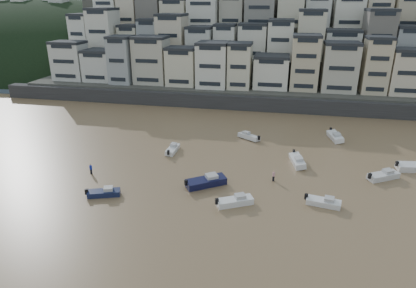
% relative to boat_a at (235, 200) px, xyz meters
% --- Properties ---
extents(sea_strip, '(340.00, 340.00, 0.00)m').
position_rel_boat_a_xyz_m(sea_strip, '(-119.53, 126.20, -0.73)').
color(sea_strip, '#4D596E').
rests_on(sea_strip, ground).
extents(harbor_wall, '(140.00, 3.00, 3.50)m').
position_rel_boat_a_xyz_m(harbor_wall, '(0.47, 46.20, 1.01)').
color(harbor_wall, '#38383A').
rests_on(harbor_wall, ground).
extents(hillside, '(141.04, 66.00, 50.00)m').
position_rel_boat_a_xyz_m(hillside, '(5.21, 86.04, 12.27)').
color(hillside, '#4C4C47').
rests_on(hillside, ground).
extents(headland, '(216.00, 135.00, 53.33)m').
position_rel_boat_a_xyz_m(headland, '(-104.52, 116.19, -0.72)').
color(headland, black).
rests_on(headland, ground).
extents(boat_a, '(5.60, 4.11, 1.47)m').
position_rel_boat_a_xyz_m(boat_a, '(0.00, 0.00, 0.00)').
color(boat_a, white).
rests_on(boat_a, ground).
extents(boat_b, '(5.11, 2.47, 1.34)m').
position_rel_boat_a_xyz_m(boat_b, '(11.68, 2.16, -0.07)').
color(boat_b, white).
rests_on(boat_b, ground).
extents(boat_c, '(6.68, 5.61, 1.81)m').
position_rel_boat_a_xyz_m(boat_c, '(-4.93, 4.48, 0.17)').
color(boat_c, '#12153A').
rests_on(boat_c, ground).
extents(boat_d, '(5.74, 4.48, 1.53)m').
position_rel_boat_a_xyz_m(boat_d, '(21.33, 12.16, 0.03)').
color(boat_d, silver).
rests_on(boat_d, ground).
extents(boat_e, '(3.12, 6.07, 1.58)m').
position_rel_boat_a_xyz_m(boat_e, '(8.46, 15.13, 0.05)').
color(boat_e, silver).
rests_on(boat_e, ground).
extents(boat_f, '(1.73, 5.05, 1.37)m').
position_rel_boat_a_xyz_m(boat_f, '(-13.53, 16.01, -0.05)').
color(boat_f, white).
rests_on(boat_f, ground).
extents(boat_h, '(5.17, 4.16, 1.39)m').
position_rel_boat_a_xyz_m(boat_h, '(-0.67, 25.40, -0.04)').
color(boat_h, silver).
rests_on(boat_h, ground).
extents(boat_i, '(3.19, 6.18, 1.61)m').
position_rel_boat_a_xyz_m(boat_i, '(15.95, 28.54, 0.07)').
color(boat_i, white).
rests_on(boat_i, ground).
extents(boat_j, '(5.16, 3.13, 1.34)m').
position_rel_boat_a_xyz_m(boat_j, '(-18.37, -1.36, -0.07)').
color(boat_j, '#161E44').
rests_on(boat_j, ground).
extents(person_blue, '(0.44, 0.44, 1.74)m').
position_rel_boat_a_xyz_m(person_blue, '(-23.55, 4.72, 0.13)').
color(person_blue, '#1627A8').
rests_on(person_blue, ground).
extents(person_pink, '(0.44, 0.44, 1.74)m').
position_rel_boat_a_xyz_m(person_pink, '(4.81, 8.09, 0.13)').
color(person_pink, '#CD909C').
rests_on(person_pink, ground).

